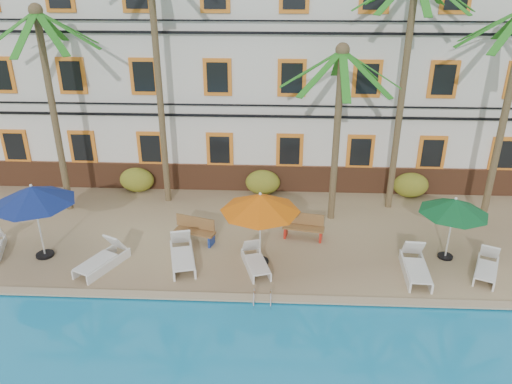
# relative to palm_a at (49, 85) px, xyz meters

# --- Properties ---
(ground) EXTENTS (100.00, 100.00, 0.00)m
(ground) POSITION_rel_palm_a_xyz_m (7.52, -4.82, -5.36)
(ground) COLOR #384C23
(ground) RESTS_ON ground
(pool_deck) EXTENTS (30.00, 12.00, 0.25)m
(pool_deck) POSITION_rel_palm_a_xyz_m (7.52, 0.18, -5.23)
(pool_deck) COLOR tan
(pool_deck) RESTS_ON ground
(pool_coping) EXTENTS (30.00, 0.35, 0.06)m
(pool_coping) POSITION_rel_palm_a_xyz_m (7.52, -5.72, -5.08)
(pool_coping) COLOR tan
(pool_coping) RESTS_ON pool_deck
(hotel_building) EXTENTS (25.40, 6.44, 10.22)m
(hotel_building) POSITION_rel_palm_a_xyz_m (7.52, 5.16, 0.02)
(hotel_building) COLOR silver
(hotel_building) RESTS_ON pool_deck
(palm_a) EXTENTS (4.27, 4.27, 7.96)m
(palm_a) POSITION_rel_palm_a_xyz_m (0.00, 0.00, 0.00)
(palm_a) COLOR brown
(palm_a) RESTS_ON pool_deck
(palm_b) EXTENTS (4.27, 4.27, 9.85)m
(palm_b) POSITION_rel_palm_a_xyz_m (3.89, 0.96, 1.07)
(palm_b) COLOR brown
(palm_b) RESTS_ON pool_deck
(palm_c) EXTENTS (4.27, 4.27, 6.75)m
(palm_c) POSITION_rel_palm_a_xyz_m (10.67, -0.32, -0.71)
(palm_c) COLOR brown
(palm_c) RESTS_ON pool_deck
(palm_d) EXTENTS (4.27, 4.27, 9.23)m
(palm_d) POSITION_rel_palm_a_xyz_m (13.14, 0.79, 0.72)
(palm_d) COLOR brown
(palm_d) RESTS_ON pool_deck
(palm_e) EXTENTS (4.27, 4.27, 8.20)m
(palm_e) POSITION_rel_palm_a_xyz_m (16.46, -0.57, 0.14)
(palm_e) COLOR brown
(palm_e) RESTS_ON pool_deck
(shrub_left) EXTENTS (1.50, 0.90, 1.10)m
(shrub_left) POSITION_rel_palm_a_xyz_m (2.36, 1.78, -4.56)
(shrub_left) COLOR #36631C
(shrub_left) RESTS_ON pool_deck
(shrub_mid) EXTENTS (1.50, 0.90, 1.10)m
(shrub_mid) POSITION_rel_palm_a_xyz_m (7.89, 1.78, -4.56)
(shrub_mid) COLOR #36631C
(shrub_mid) RESTS_ON pool_deck
(shrub_right) EXTENTS (1.50, 0.90, 1.10)m
(shrub_right) POSITION_rel_palm_a_xyz_m (14.24, 1.78, -4.56)
(shrub_right) COLOR #36631C
(shrub_right) RESTS_ON pool_deck
(umbrella_blue) EXTENTS (2.71, 2.71, 2.71)m
(umbrella_blue) POSITION_rel_palm_a_xyz_m (0.55, -3.64, -2.79)
(umbrella_blue) COLOR black
(umbrella_blue) RESTS_ON pool_deck
(umbrella_red) EXTENTS (2.62, 2.62, 2.61)m
(umbrella_red) POSITION_rel_palm_a_xyz_m (7.99, -3.70, -2.88)
(umbrella_red) COLOR black
(umbrella_red) RESTS_ON pool_deck
(umbrella_green) EXTENTS (2.29, 2.29, 2.29)m
(umbrella_green) POSITION_rel_palm_a_xyz_m (14.35, -3.08, -3.15)
(umbrella_green) COLOR black
(umbrella_green) RESTS_ON pool_deck
(lounger_b) EXTENTS (1.50, 2.09, 0.94)m
(lounger_b) POSITION_rel_palm_a_xyz_m (2.79, -4.22, -4.80)
(lounger_b) COLOR silver
(lounger_b) RESTS_ON pool_deck
(lounger_c) EXTENTS (1.22, 2.19, 0.98)m
(lounger_c) POSITION_rel_palm_a_xyz_m (5.38, -3.83, -4.79)
(lounger_c) COLOR silver
(lounger_c) RESTS_ON pool_deck
(lounger_d) EXTENTS (1.11, 1.87, 0.83)m
(lounger_d) POSITION_rel_palm_a_xyz_m (7.85, -4.02, -4.84)
(lounger_d) COLOR silver
(lounger_d) RESTS_ON pool_deck
(lounger_e) EXTENTS (0.84, 2.07, 0.96)m
(lounger_e) POSITION_rel_palm_a_xyz_m (13.05, -4.16, -4.80)
(lounger_e) COLOR silver
(lounger_e) RESTS_ON pool_deck
(lounger_f) EXTENTS (1.33, 1.88, 0.84)m
(lounger_f) POSITION_rel_palm_a_xyz_m (15.36, -4.05, -4.83)
(lounger_f) COLOR silver
(lounger_f) RESTS_ON pool_deck
(bench_left) EXTENTS (1.57, 0.90, 0.93)m
(bench_left) POSITION_rel_palm_a_xyz_m (5.62, -2.40, -4.64)
(bench_left) COLOR olive
(bench_left) RESTS_ON pool_deck
(bench_right) EXTENTS (1.56, 0.75, 0.93)m
(bench_right) POSITION_rel_palm_a_xyz_m (9.53, -1.93, -4.64)
(bench_right) COLOR olive
(bench_right) RESTS_ON pool_deck
(pool_ladder) EXTENTS (0.54, 0.74, 0.74)m
(pool_ladder) POSITION_rel_palm_a_xyz_m (8.15, -5.82, -5.11)
(pool_ladder) COLOR silver
(pool_ladder) RESTS_ON ground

